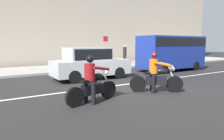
{
  "coord_description": "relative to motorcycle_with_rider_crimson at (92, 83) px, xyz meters",
  "views": [
    {
      "loc": [
        -5.51,
        -6.76,
        1.93
      ],
      "look_at": [
        -1.61,
        -0.53,
        0.97
      ],
      "focal_mm": 32.4,
      "sensor_mm": 36.0,
      "label": 1
    }
  ],
  "objects": [
    {
      "name": "ground_plane",
      "position": [
        2.62,
        0.93,
        -0.65
      ],
      "size": [
        80.0,
        80.0,
        0.0
      ],
      "primitive_type": "plane",
      "color": "black"
    },
    {
      "name": "parked_sedan_silver",
      "position": [
        1.92,
        4.16,
        0.23
      ],
      "size": [
        4.21,
        1.82,
        1.72
      ],
      "color": "#B2B5BA",
      "rests_on": "ground_plane"
    },
    {
      "name": "lane_marking_stripe",
      "position": [
        2.19,
        1.83,
        -0.64
      ],
      "size": [
        18.0,
        0.14,
        0.01
      ],
      "primitive_type": "cube",
      "color": "silver",
      "rests_on": "ground_plane"
    },
    {
      "name": "pedestrian_bystander",
      "position": [
        8.07,
        9.47,
        0.46
      ],
      "size": [
        0.34,
        0.34,
        1.66
      ],
      "color": "black",
      "rests_on": "sidewalk_slab"
    },
    {
      "name": "motorcycle_with_rider_crimson",
      "position": [
        0.0,
        0.0,
        0.0
      ],
      "size": [
        2.03,
        0.78,
        1.57
      ],
      "color": "black",
      "rests_on": "ground_plane"
    },
    {
      "name": "street_sign_post",
      "position": [
        5.92,
        9.31,
        0.97
      ],
      "size": [
        0.44,
        0.08,
        2.44
      ],
      "color": "gray",
      "rests_on": "sidewalk_slab"
    },
    {
      "name": "sidewalk_slab",
      "position": [
        2.62,
        8.93,
        -0.58
      ],
      "size": [
        40.0,
        4.4,
        0.14
      ],
      "primitive_type": "cube",
      "color": "#99968E",
      "rests_on": "ground_plane"
    },
    {
      "name": "parked_van_cobalt_blue",
      "position": [
        8.34,
        4.13,
        0.76
      ],
      "size": [
        5.07,
        1.96,
        2.44
      ],
      "color": "navy",
      "rests_on": "ground_plane"
    },
    {
      "name": "motorcycle_with_rider_orange_stripe",
      "position": [
        2.8,
        -0.04,
        0.01
      ],
      "size": [
        1.82,
        1.28,
        1.59
      ],
      "color": "black",
      "rests_on": "ground_plane"
    }
  ]
}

